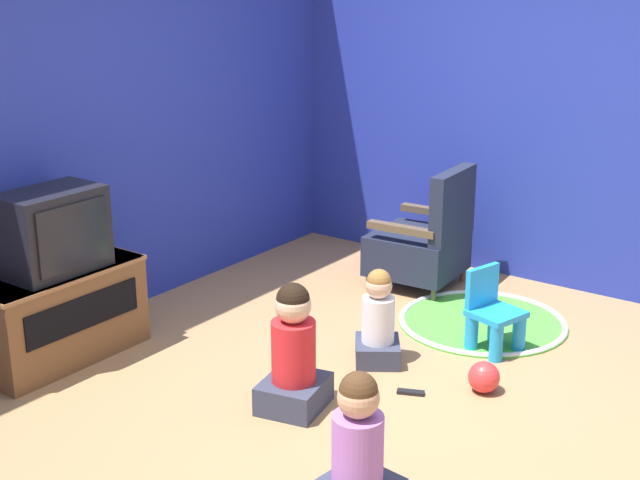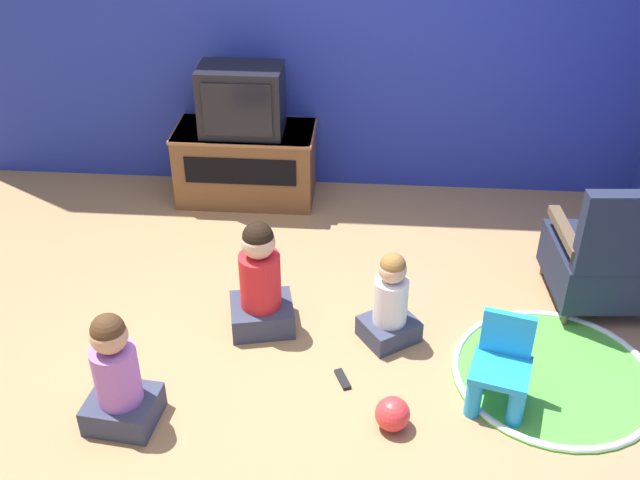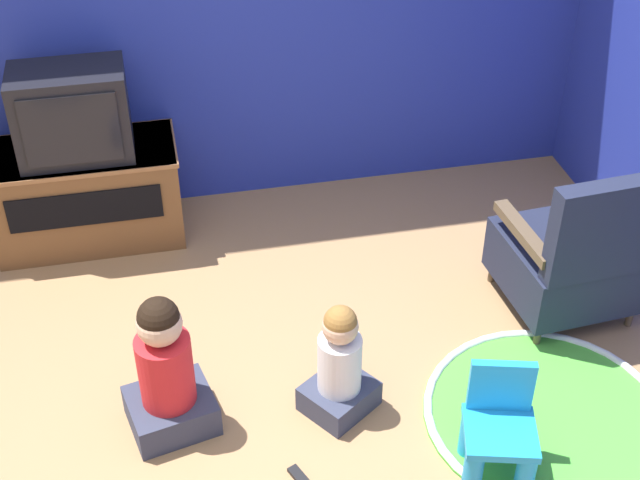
# 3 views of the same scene
# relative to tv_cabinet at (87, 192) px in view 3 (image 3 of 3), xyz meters

# --- Properties ---
(ground_plane) EXTENTS (30.00, 30.00, 0.00)m
(ground_plane) POSITION_rel_tv_cabinet_xyz_m (0.71, -1.80, -0.29)
(ground_plane) COLOR #9E754C
(tv_cabinet) EXTENTS (1.02, 0.51, 0.55)m
(tv_cabinet) POSITION_rel_tv_cabinet_xyz_m (0.00, 0.00, 0.00)
(tv_cabinet) COLOR brown
(tv_cabinet) RESTS_ON ground_plane
(television) EXTENTS (0.58, 0.37, 0.48)m
(television) POSITION_rel_tv_cabinet_xyz_m (-0.00, -0.04, 0.50)
(television) COLOR black
(television) RESTS_ON tv_cabinet
(black_armchair) EXTENTS (0.64, 0.65, 0.89)m
(black_armchair) POSITION_rel_tv_cabinet_xyz_m (2.33, -1.15, 0.04)
(black_armchair) COLOR brown
(black_armchair) RESTS_ON ground_plane
(yellow_kid_chair) EXTENTS (0.35, 0.34, 0.51)m
(yellow_kid_chair) POSITION_rel_tv_cabinet_xyz_m (1.62, -2.04, -0.08)
(yellow_kid_chair) COLOR #1E99DB
(yellow_kid_chair) RESTS_ON ground_plane
(play_mat) EXTENTS (1.10, 1.10, 0.04)m
(play_mat) POSITION_rel_tv_cabinet_xyz_m (1.95, -1.82, -0.28)
(play_mat) COLOR green
(play_mat) RESTS_ON ground_plane
(child_watching_left) EXTENTS (0.42, 0.38, 0.70)m
(child_watching_left) POSITION_rel_tv_cabinet_xyz_m (0.33, -1.52, 0.02)
(child_watching_left) COLOR #33384C
(child_watching_left) RESTS_ON ground_plane
(child_watching_center) EXTENTS (0.39, 0.38, 0.58)m
(child_watching_center) POSITION_rel_tv_cabinet_xyz_m (1.06, -1.57, -0.04)
(child_watching_center) COLOR #33384C
(child_watching_center) RESTS_ON ground_plane
(remote_control) EXTENTS (0.10, 0.16, 0.02)m
(remote_control) POSITION_rel_tv_cabinet_xyz_m (0.82, -1.94, -0.28)
(remote_control) COLOR black
(remote_control) RESTS_ON ground_plane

